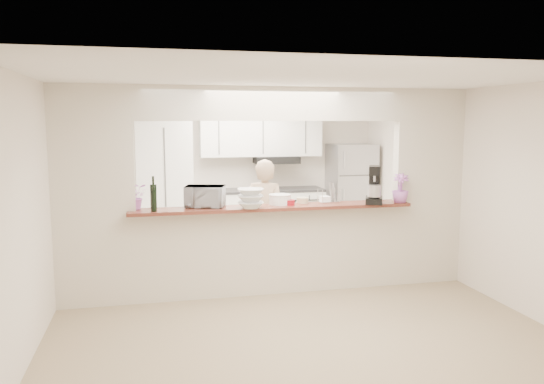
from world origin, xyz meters
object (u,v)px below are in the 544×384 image
object	(u,v)px
refrigerator	(351,192)
person	(265,218)
stand_mixer	(374,186)
toaster_oven	(205,196)

from	to	relation	value
refrigerator	person	size ratio (longest dim) A/B	1.08
stand_mixer	person	world-z (taller)	person
toaster_oven	stand_mixer	world-z (taller)	stand_mixer
refrigerator	person	world-z (taller)	refrigerator
stand_mixer	toaster_oven	bearing A→B (deg)	174.86
refrigerator	stand_mixer	world-z (taller)	refrigerator
toaster_oven	stand_mixer	xyz separation A→B (m)	(2.06, -0.19, 0.08)
refrigerator	person	distance (m)	2.71
refrigerator	person	xyz separation A→B (m)	(-1.97, -1.85, -0.06)
toaster_oven	person	size ratio (longest dim) A/B	0.29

